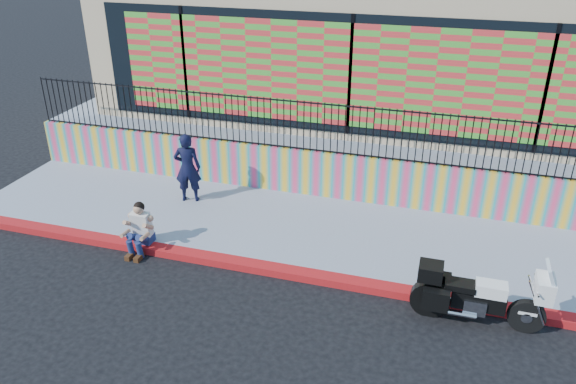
% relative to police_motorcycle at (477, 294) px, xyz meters
% --- Properties ---
extents(ground, '(90.00, 90.00, 0.00)m').
position_rel_police_motorcycle_xyz_m(ground, '(-3.13, 0.39, -0.56)').
color(ground, black).
rests_on(ground, ground).
extents(red_curb, '(16.00, 0.30, 0.15)m').
position_rel_police_motorcycle_xyz_m(red_curb, '(-3.13, 0.39, -0.49)').
color(red_curb, red).
rests_on(red_curb, ground).
extents(sidewalk, '(16.00, 3.00, 0.15)m').
position_rel_police_motorcycle_xyz_m(sidewalk, '(-3.13, 2.04, -0.49)').
color(sidewalk, gray).
rests_on(sidewalk, ground).
extents(mural_wall, '(16.00, 0.20, 1.10)m').
position_rel_police_motorcycle_xyz_m(mural_wall, '(-3.13, 3.64, 0.14)').
color(mural_wall, '#F34071').
rests_on(mural_wall, sidewalk).
extents(metal_fence, '(15.80, 0.04, 1.20)m').
position_rel_police_motorcycle_xyz_m(metal_fence, '(-3.13, 3.64, 1.29)').
color(metal_fence, black).
rests_on(metal_fence, mural_wall).
extents(elevated_platform, '(16.00, 10.00, 1.25)m').
position_rel_police_motorcycle_xyz_m(elevated_platform, '(-3.13, 8.74, 0.06)').
color(elevated_platform, gray).
rests_on(elevated_platform, ground).
extents(storefront_building, '(14.00, 8.06, 4.00)m').
position_rel_police_motorcycle_xyz_m(storefront_building, '(-3.13, 8.52, 2.69)').
color(storefront_building, '#CAB587').
rests_on(storefront_building, elevated_platform).
extents(police_motorcycle, '(2.15, 0.71, 1.34)m').
position_rel_police_motorcycle_xyz_m(police_motorcycle, '(0.00, 0.00, 0.00)').
color(police_motorcycle, black).
rests_on(police_motorcycle, ground).
extents(police_officer, '(0.69, 0.55, 1.66)m').
position_rel_police_motorcycle_xyz_m(police_officer, '(-6.44, 2.49, 0.42)').
color(police_officer, black).
rests_on(police_officer, sidewalk).
extents(seated_man, '(0.54, 0.71, 1.06)m').
position_rel_police_motorcycle_xyz_m(seated_man, '(-6.51, 0.30, -0.11)').
color(seated_man, navy).
rests_on(seated_man, ground).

